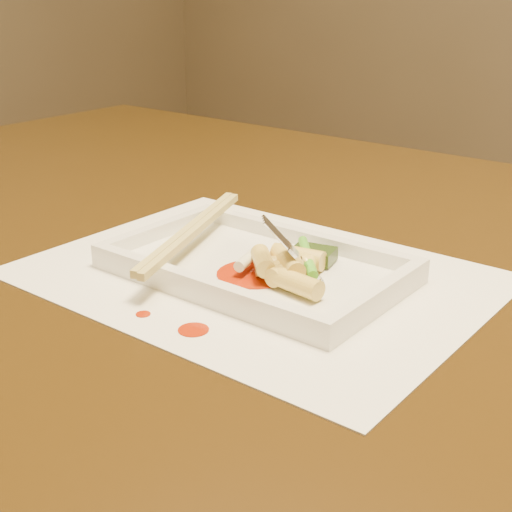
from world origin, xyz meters
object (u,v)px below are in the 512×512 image
Objects in this scene: table at (248,310)px; fork at (336,197)px; plate_base at (256,270)px; chopstick_a at (189,229)px; placemat at (256,275)px.

table is 0.26m from fork.
plate_base is 0.08m from chopstick_a.
fork reaches higher than chopstick_a.
placemat is at bearing 135.00° from plate_base.
table is at bearing 96.04° from chopstick_a.
fork is (0.15, 0.02, 0.06)m from chopstick_a.
table is at bearing 131.88° from plate_base.
plate_base is (0.09, -0.10, 0.11)m from table.
placemat is 1.54× the size of plate_base.
placemat is 0.00m from plate_base.
plate_base reaches higher than table.
plate_base is at bearing 0.00° from chopstick_a.
fork is (0.07, 0.02, 0.08)m from plate_base.
chopstick_a is 0.16m from fork.
plate_base is (0.00, -0.00, 0.00)m from placemat.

